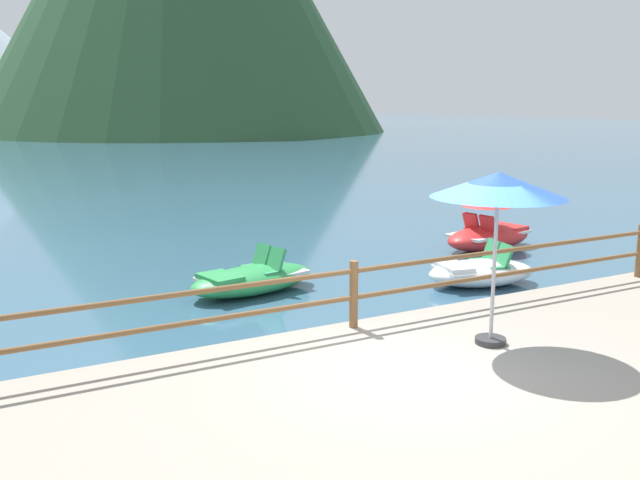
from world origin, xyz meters
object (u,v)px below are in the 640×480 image
object	(u,v)px
beach_umbrella	(498,187)
pedal_boat_3	(489,232)
pedal_boat_0	(252,279)
pedal_boat_1	(481,272)

from	to	relation	value
beach_umbrella	pedal_boat_3	size ratio (longest dim) A/B	0.81
beach_umbrella	pedal_boat_0	bearing A→B (deg)	103.70
beach_umbrella	pedal_boat_1	distance (m)	5.00
pedal_boat_0	pedal_boat_3	distance (m)	6.53
beach_umbrella	pedal_boat_0	distance (m)	5.63
pedal_boat_1	pedal_boat_0	bearing A→B (deg)	158.97
pedal_boat_1	beach_umbrella	bearing A→B (deg)	-129.60
beach_umbrella	pedal_boat_1	world-z (taller)	beach_umbrella
pedal_boat_0	pedal_boat_3	world-z (taller)	pedal_boat_3
beach_umbrella	pedal_boat_0	size ratio (longest dim) A/B	0.82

